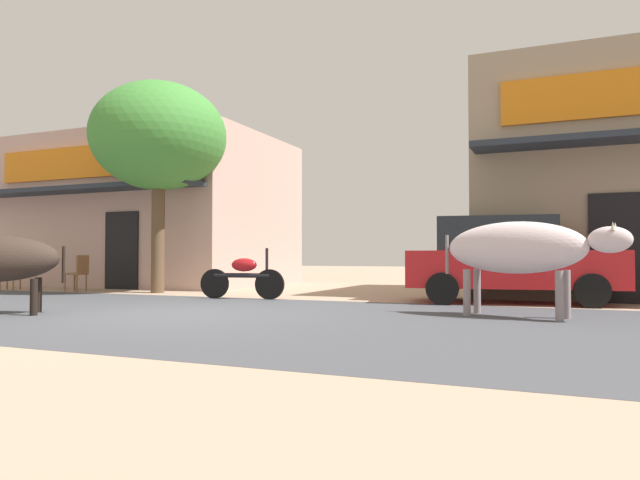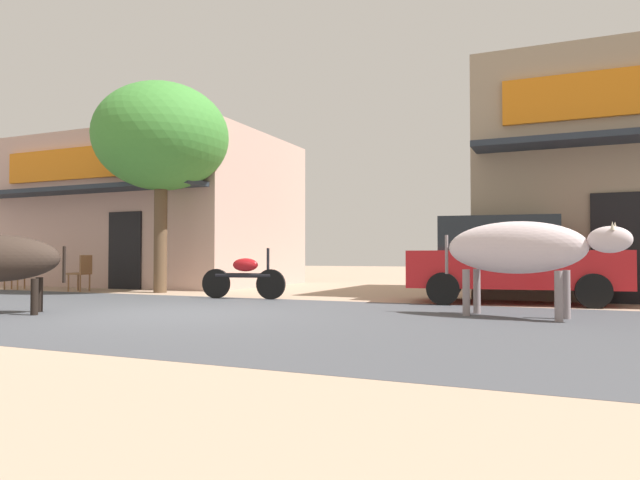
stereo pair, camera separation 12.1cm
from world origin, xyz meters
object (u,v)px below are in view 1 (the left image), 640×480
Objects in this scene: parked_hatchback_car at (506,259)px; parked_motorcycle at (243,276)px; cow_far_dark at (520,249)px; cafe_chair_near_tree at (78,271)px; roadside_tree at (159,137)px; cafe_chair_by_doorway at (13,270)px.

parked_hatchback_car is 5.30m from parked_motorcycle.
cow_far_dark is 10.89m from cafe_chair_near_tree.
cafe_chair_near_tree is (-10.26, -0.60, -0.33)m from parked_hatchback_car.
cafe_chair_near_tree is (-2.14, -0.41, -3.30)m from roadside_tree.
roadside_tree is 4.56m from parked_motorcycle.
roadside_tree is 9.32m from cow_far_dark.
roadside_tree reaches higher than cafe_chair_near_tree.
cow_far_dark is at bearing -16.34° from roadside_tree.
roadside_tree is 2.78× the size of parked_motorcycle.
cafe_chair_by_doorway is at bearing 176.28° from parked_motorcycle.
cafe_chair_near_tree is at bearing -176.65° from parked_hatchback_car.
parked_motorcycle reaches higher than cafe_chair_near_tree.
parked_motorcycle is at bearing -3.72° from cafe_chair_by_doorway.
parked_hatchback_car reaches higher than cafe_chair_by_doorway.
cafe_chair_by_doorway is (-4.36, -0.47, -3.30)m from roadside_tree.
roadside_tree is at bearing 163.66° from cow_far_dark.
cow_far_dark is 2.83× the size of cafe_chair_by_doorway.
parked_hatchback_car is 4.44× the size of cafe_chair_near_tree.
parked_motorcycle reaches higher than cafe_chair_by_doorway.
cow_far_dark is (5.58, -1.55, 0.54)m from parked_motorcycle.
parked_motorcycle is at bearing 164.44° from cow_far_dark.
cafe_chair_near_tree is 1.00× the size of cafe_chair_by_doorway.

